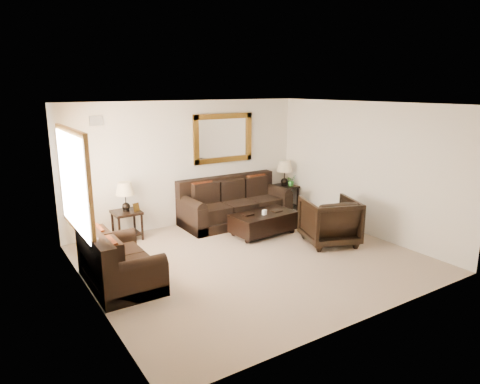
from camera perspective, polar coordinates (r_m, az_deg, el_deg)
room at (r=7.29m, az=1.68°, el=0.98°), size 5.51×5.01×2.71m
window at (r=7.04m, az=-21.20°, el=1.24°), size 0.07×1.96×1.66m
mirror at (r=9.73m, az=-2.23°, el=7.19°), size 1.50×0.06×1.10m
air_vent at (r=8.63m, az=-18.64°, el=8.98°), size 0.25×0.02×0.18m
sofa at (r=9.64m, az=-0.79°, el=-1.88°), size 2.45×1.06×1.00m
loveseat at (r=6.90m, az=-16.12°, el=-9.27°), size 0.94×1.58×0.89m
end_table_left at (r=8.72m, az=-14.98°, el=-1.34°), size 0.53×0.53×1.17m
end_table_right at (r=10.54m, az=5.94°, el=1.89°), size 0.56×0.56×1.24m
coffee_table at (r=8.84m, az=3.13°, el=-3.90°), size 1.40×0.83×0.57m
armchair at (r=8.45m, az=11.86°, el=-3.51°), size 1.21×1.17×0.99m
potted_plant at (r=10.56m, az=6.79°, el=1.38°), size 0.31×0.33×0.21m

